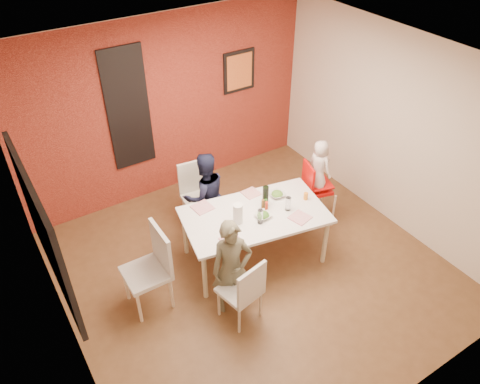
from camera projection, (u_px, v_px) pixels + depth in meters
ground at (252, 268)px, 6.07m from camera, size 4.50×4.50×0.00m
ceiling at (257, 69)px, 4.45m from camera, size 4.50×4.50×0.02m
wall_back at (168, 108)px, 6.78m from camera, size 4.50×0.02×2.70m
wall_front at (411, 323)px, 3.74m from camera, size 4.50×0.02×2.70m
wall_left at (51, 261)px, 4.29m from camera, size 0.02×4.50×2.70m
wall_right at (394, 131)px, 6.23m from camera, size 0.02×4.50×2.70m
brick_accent_wall at (168, 108)px, 6.76m from camera, size 4.50×0.02×2.70m
picture_window_frame at (44, 232)px, 4.32m from camera, size 0.05×1.70×1.30m
picture_window_pane at (45, 231)px, 4.32m from camera, size 0.02×1.55×1.15m
glassblock_strip at (128, 109)px, 6.40m from camera, size 0.55×0.03×1.70m
glassblock_surround at (128, 109)px, 6.40m from camera, size 0.60×0.03×1.76m
art_print_frame at (239, 71)px, 7.09m from camera, size 0.54×0.03×0.64m
art_print_canvas at (240, 72)px, 7.08m from camera, size 0.44×0.01×0.54m
dining_table at (255, 218)px, 5.84m from camera, size 1.93×1.30×0.74m
chair_near at (245, 290)px, 5.13m from camera, size 0.49×0.49×0.89m
chair_far at (197, 192)px, 6.50m from camera, size 0.50×0.50×0.97m
chair_left at (153, 265)px, 5.31m from camera, size 0.49×0.49×1.05m
high_chair at (315, 187)px, 6.49m from camera, size 0.50×0.50×0.98m
child_near at (232, 268)px, 5.20m from camera, size 0.54×0.44×1.27m
child_far at (205, 195)px, 6.27m from camera, size 0.66×0.53×1.27m
toddler at (319, 166)px, 6.28m from camera, size 0.27×0.39×0.74m
plate_near_left at (231, 240)px, 5.41m from camera, size 0.23×0.23×0.01m
plate_far_mid at (251, 193)px, 6.13m from camera, size 0.22×0.22×0.01m
plate_near_right at (300, 217)px, 5.73m from camera, size 0.27×0.27×0.01m
plate_far_left at (202, 207)px, 5.89m from camera, size 0.26×0.26×0.01m
salad_bowl_a at (263, 215)px, 5.74m from camera, size 0.22×0.22×0.05m
salad_bowl_b at (277, 194)px, 6.08m from camera, size 0.23×0.23×0.05m
wine_bottle at (265, 196)px, 5.84m from camera, size 0.08×0.08×0.29m
wine_glass_a at (260, 217)px, 5.60m from camera, size 0.07×0.07×0.19m
wine_glass_b at (288, 204)px, 5.80m from camera, size 0.07×0.07×0.19m
paper_towel_roll at (238, 214)px, 5.60m from camera, size 0.12×0.12×0.26m
condiment_red at (266, 207)px, 5.78m from camera, size 0.04×0.04×0.15m
condiment_green at (266, 204)px, 5.85m from camera, size 0.04×0.04×0.14m
condiment_brown at (263, 205)px, 5.83m from camera, size 0.04×0.04×0.15m
sippy_cup at (306, 196)px, 6.01m from camera, size 0.06×0.06×0.10m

